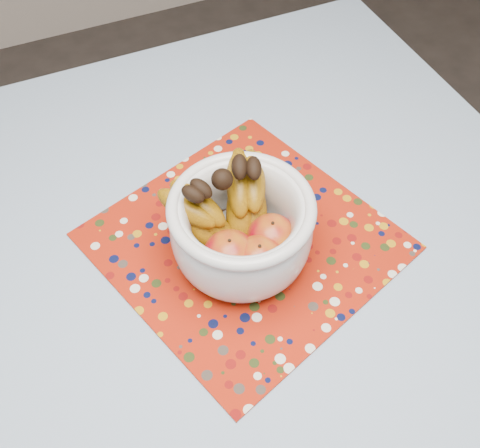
# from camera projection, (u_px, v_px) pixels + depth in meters

# --- Properties ---
(table) EXTENTS (1.20, 1.20, 0.75)m
(table) POSITION_uv_depth(u_px,v_px,m) (211.00, 331.00, 0.93)
(table) COLOR brown
(table) RESTS_ON ground
(tablecloth) EXTENTS (1.32, 1.32, 0.01)m
(tablecloth) POSITION_uv_depth(u_px,v_px,m) (209.00, 306.00, 0.86)
(tablecloth) COLOR #6281A3
(tablecloth) RESTS_ON table
(placemat) EXTENTS (0.54, 0.54, 0.00)m
(placemat) POSITION_uv_depth(u_px,v_px,m) (245.00, 241.00, 0.93)
(placemat) COLOR #971908
(placemat) RESTS_ON tablecloth
(fruit_bowl) EXTENTS (0.25, 0.24, 0.17)m
(fruit_bowl) POSITION_uv_depth(u_px,v_px,m) (235.00, 222.00, 0.85)
(fruit_bowl) COLOR silver
(fruit_bowl) RESTS_ON placemat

